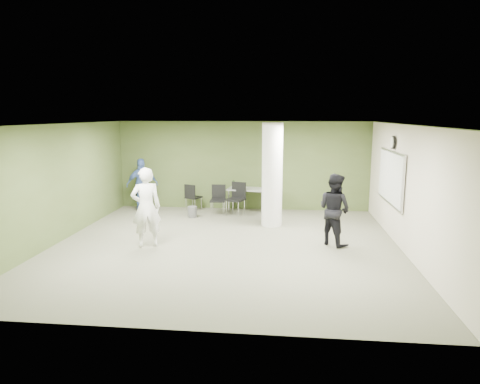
# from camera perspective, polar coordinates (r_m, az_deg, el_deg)

# --- Properties ---
(floor) EXTENTS (8.00, 8.00, 0.00)m
(floor) POSITION_cam_1_polar(r_m,az_deg,el_deg) (10.04, -1.92, -7.16)
(floor) COLOR #5A5A47
(floor) RESTS_ON ground
(ceiling) EXTENTS (8.00, 8.00, 0.00)m
(ceiling) POSITION_cam_1_polar(r_m,az_deg,el_deg) (9.58, -2.02, 9.02)
(ceiling) COLOR white
(ceiling) RESTS_ON wall_back
(wall_back) EXTENTS (8.00, 2.80, 0.02)m
(wall_back) POSITION_cam_1_polar(r_m,az_deg,el_deg) (13.65, 0.36, 3.52)
(wall_back) COLOR #465528
(wall_back) RESTS_ON floor
(wall_left) EXTENTS (0.02, 8.00, 2.80)m
(wall_left) POSITION_cam_1_polar(r_m,az_deg,el_deg) (11.00, -23.07, 1.05)
(wall_left) COLOR #465528
(wall_left) RESTS_ON floor
(wall_right_cream) EXTENTS (0.02, 8.00, 2.80)m
(wall_right_cream) POSITION_cam_1_polar(r_m,az_deg,el_deg) (9.98, 21.41, 0.29)
(wall_right_cream) COLOR beige
(wall_right_cream) RESTS_ON floor
(column) EXTENTS (0.56, 0.56, 2.80)m
(column) POSITION_cam_1_polar(r_m,az_deg,el_deg) (11.60, 4.31, 2.29)
(column) COLOR silver
(column) RESTS_ON floor
(whiteboard) EXTENTS (0.05, 2.30, 1.30)m
(whiteboard) POSITION_cam_1_polar(r_m,az_deg,el_deg) (11.10, 19.45, 1.88)
(whiteboard) COLOR silver
(whiteboard) RESTS_ON wall_right_cream
(wall_clock) EXTENTS (0.06, 0.32, 0.32)m
(wall_clock) POSITION_cam_1_polar(r_m,az_deg,el_deg) (11.01, 19.72, 6.26)
(wall_clock) COLOR black
(wall_clock) RESTS_ON wall_right_cream
(folding_table) EXTENTS (1.64, 0.91, 0.99)m
(folding_table) POSITION_cam_1_polar(r_m,az_deg,el_deg) (13.27, 1.63, 0.23)
(folding_table) COLOR gray
(folding_table) RESTS_ON floor
(wastebasket) EXTENTS (0.28, 0.28, 0.33)m
(wastebasket) POSITION_cam_1_polar(r_m,az_deg,el_deg) (12.77, -6.37, -2.65)
(wastebasket) COLOR #4C4C4C
(wastebasket) RESTS_ON floor
(chair_back_left) EXTENTS (0.50, 0.50, 0.87)m
(chair_back_left) POSITION_cam_1_polar(r_m,az_deg,el_deg) (14.03, -12.70, -0.23)
(chair_back_left) COLOR black
(chair_back_left) RESTS_ON floor
(chair_back_right) EXTENTS (0.56, 0.56, 0.84)m
(chair_back_right) POSITION_cam_1_polar(r_m,az_deg,el_deg) (13.62, -6.41, -0.43)
(chair_back_right) COLOR black
(chair_back_right) RESTS_ON floor
(chair_table_left) EXTENTS (0.45, 0.45, 0.90)m
(chair_table_left) POSITION_cam_1_polar(r_m,az_deg,el_deg) (13.06, -2.92, -0.70)
(chair_table_left) COLOR black
(chair_table_left) RESTS_ON floor
(chair_table_right) EXTENTS (0.64, 0.64, 0.99)m
(chair_table_right) POSITION_cam_1_polar(r_m,az_deg,el_deg) (12.94, -0.42, -0.53)
(chair_table_right) COLOR black
(chair_table_right) RESTS_ON floor
(woman_white) EXTENTS (0.80, 0.68, 1.84)m
(woman_white) POSITION_cam_1_polar(r_m,az_deg,el_deg) (9.99, -12.41, -2.02)
(woman_white) COLOR white
(woman_white) RESTS_ON floor
(man_black) EXTENTS (1.03, 1.03, 1.68)m
(man_black) POSITION_cam_1_polar(r_m,az_deg,el_deg) (10.17, 12.46, -2.27)
(man_black) COLOR black
(man_black) RESTS_ON floor
(man_blue) EXTENTS (1.05, 0.74, 1.66)m
(man_blue) POSITION_cam_1_polar(r_m,az_deg,el_deg) (13.81, -12.90, 0.95)
(man_blue) COLOR #4765B0
(man_blue) RESTS_ON floor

